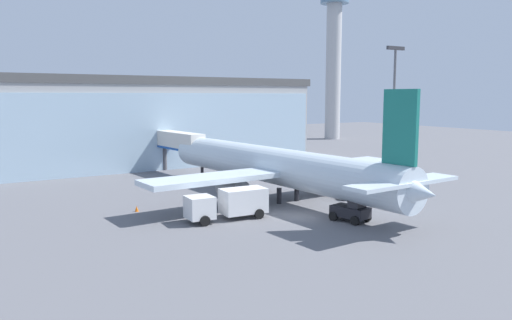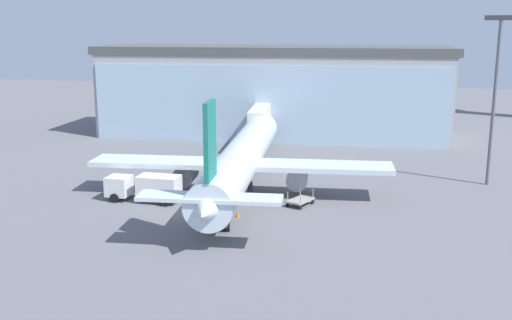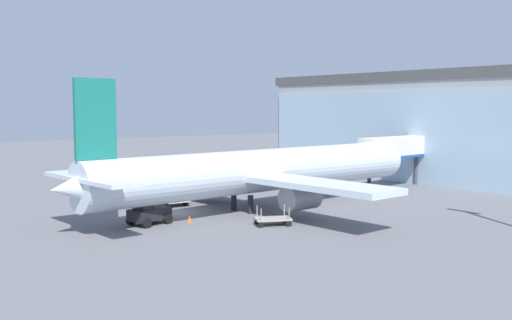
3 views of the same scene
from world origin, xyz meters
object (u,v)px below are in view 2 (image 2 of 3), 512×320
object	(u,v)px
apron_light_mast	(495,86)
airplane	(242,158)
pushback_tug	(217,216)
safety_cone_wingtip	(118,178)
catering_truck	(146,187)
safety_cone_nose	(238,214)
baggage_cart	(300,200)
jet_bridge	(260,117)

from	to	relation	value
apron_light_mast	airplane	bearing A→B (deg)	-162.72
pushback_tug	safety_cone_wingtip	size ratio (longest dim) A/B	6.45
apron_light_mast	safety_cone_wingtip	bearing A→B (deg)	-171.22
catering_truck	safety_cone_nose	bearing A→B (deg)	165.76
catering_truck	safety_cone_nose	world-z (taller)	catering_truck
airplane	pushback_tug	world-z (taller)	airplane
baggage_cart	pushback_tug	world-z (taller)	pushback_tug
baggage_cart	safety_cone_nose	world-z (taller)	baggage_cart
airplane	safety_cone_wingtip	bearing A→B (deg)	78.76
pushback_tug	safety_cone_nose	xyz separation A→B (m)	(1.07, 3.12, -0.70)
baggage_cart	apron_light_mast	bearing A→B (deg)	146.27
catering_truck	apron_light_mast	bearing A→B (deg)	-156.10
baggage_cart	safety_cone_wingtip	world-z (taller)	baggage_cart
pushback_tug	safety_cone_wingtip	distance (m)	19.94
apron_light_mast	baggage_cart	xyz separation A→B (m)	(-18.79, -11.66, -10.12)
airplane	baggage_cart	xyz separation A→B (m)	(6.57, -3.77, -2.98)
pushback_tug	safety_cone_wingtip	world-z (taller)	pushback_tug
apron_light_mast	jet_bridge	bearing A→B (deg)	153.83
safety_cone_wingtip	airplane	bearing A→B (deg)	-6.85
safety_cone_nose	safety_cone_wingtip	bearing A→B (deg)	147.69
apron_light_mast	catering_truck	distance (m)	37.37
pushback_tug	safety_cone_nose	distance (m)	3.38
jet_bridge	safety_cone_wingtip	world-z (taller)	jet_bridge
jet_bridge	catering_truck	size ratio (longest dim) A/B	1.58
airplane	pushback_tug	distance (m)	11.77
catering_truck	safety_cone_wingtip	world-z (taller)	catering_truck
catering_truck	baggage_cart	distance (m)	15.02
baggage_cart	safety_cone_wingtip	bearing A→B (deg)	-80.22
jet_bridge	safety_cone_wingtip	xyz separation A→B (m)	(-12.17, -19.74, -4.20)
apron_light_mast	safety_cone_wingtip	size ratio (longest dim) A/B	32.35
catering_truck	baggage_cart	xyz separation A→B (m)	(14.90, 1.67, -0.97)
airplane	safety_cone_wingtip	world-z (taller)	airplane
jet_bridge	safety_cone_wingtip	size ratio (longest dim) A/B	21.26
airplane	safety_cone_nose	world-z (taller)	airplane
safety_cone_wingtip	apron_light_mast	bearing A→B (deg)	8.78
safety_cone_nose	safety_cone_wingtip	xyz separation A→B (m)	(-15.97, 10.10, 0.00)
pushback_tug	apron_light_mast	bearing A→B (deg)	-66.72
apron_light_mast	airplane	world-z (taller)	apron_light_mast
jet_bridge	baggage_cart	xyz separation A→B (m)	(8.87, -25.25, -3.98)
apron_light_mast	safety_cone_wingtip	distance (m)	41.60
safety_cone_nose	baggage_cart	bearing A→B (deg)	42.21
airplane	safety_cone_wingtip	distance (m)	14.92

